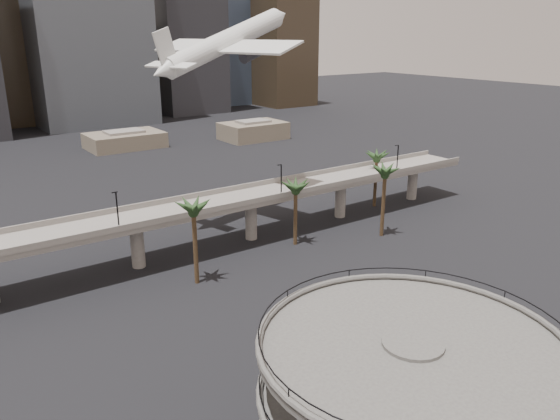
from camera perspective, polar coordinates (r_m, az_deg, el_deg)
parking_ramp at (r=44.06m, az=13.08°, el=-20.43°), size 22.20×22.20×17.35m
overpass at (r=94.89m, az=-8.68°, el=-0.23°), size 130.00×9.30×14.70m
palm_trees at (r=99.02m, az=4.37°, el=3.10°), size 54.40×18.40×14.00m
low_buildings at (r=177.80m, az=-19.63°, el=6.08°), size 135.00×27.50×6.80m
skyline at (r=249.06m, az=-23.87°, el=17.56°), size 269.00×86.00×111.05m
airborne_jet at (r=108.97m, az=-5.63°, el=17.06°), size 36.75×33.39×14.34m
car_a at (r=71.83m, az=10.27°, el=-12.36°), size 5.22×3.11×1.66m
car_b at (r=79.32m, az=16.13°, el=-9.84°), size 4.29×2.93×1.34m
car_c at (r=83.82m, az=15.99°, el=-8.18°), size 5.51×4.59×1.51m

